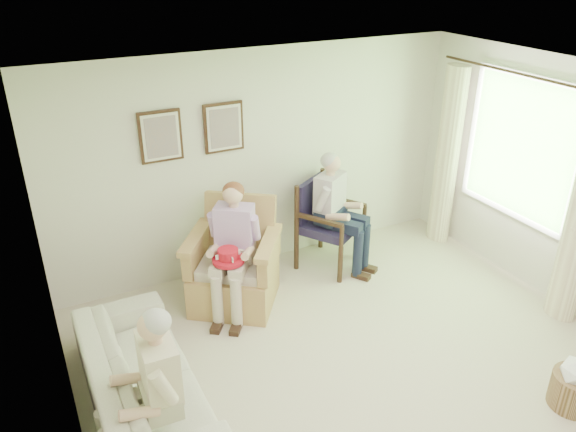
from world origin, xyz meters
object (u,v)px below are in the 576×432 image
Objects in this scene: red_hat at (228,257)px; wicker_armchair at (233,272)px; sofa at (144,379)px; person_dark at (335,204)px; person_wicker at (236,240)px; wood_armchair at (327,218)px; person_sofa at (156,382)px.

wicker_armchair is at bearing 63.01° from red_hat.
sofa is 2.97m from person_dark.
wicker_armchair is 0.49m from person_wicker.
red_hat is (1.12, 0.86, 0.43)m from sofa.
person_sofa reaches higher than wood_armchair.
wicker_armchair is 2.18m from person_sofa.
person_wicker is at bearing -53.81° from wicker_armchair.
wood_armchair is 0.75× the size of person_dark.
red_hat is (-1.51, -0.59, 0.16)m from wood_armchair.
person_wicker is 2.03m from person_sofa.
wicker_armchair is 3.49× the size of red_hat.
wood_armchair is 0.76× the size of person_wicker.
person_wicker is (-1.36, -0.44, 0.25)m from wood_armchair.
person_sofa is 3.92× the size of red_hat.
wicker_armchair is 1.72m from sofa.
sofa is 1.48m from red_hat.
person_sofa is (-2.63, -1.84, -0.11)m from person_dark.
wood_armchair is 3.25× the size of red_hat.
person_wicker is 0.99× the size of person_dark.
sofa is (-1.27, -1.16, -0.05)m from wicker_armchair.
person_dark is (2.63, 1.28, 0.53)m from sofa.
sofa is (-2.63, -1.45, -0.27)m from wood_armchair.
wood_armchair is at bearing 48.24° from wicker_armchair.
sofa is 1.71m from person_wicker.
wicker_armchair is 0.81× the size of person_dark.
person_dark is at bearing 15.39° from red_hat.
person_sofa is at bearing -128.19° from red_hat.
person_wicker reaches higher than sofa.
person_dark is 1.10× the size of person_sofa.
red_hat is (-1.51, -0.42, -0.10)m from person_dark.
sofa is at bearing -142.41° from red_hat.
person_dark is at bearing 41.00° from wicker_armchair.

